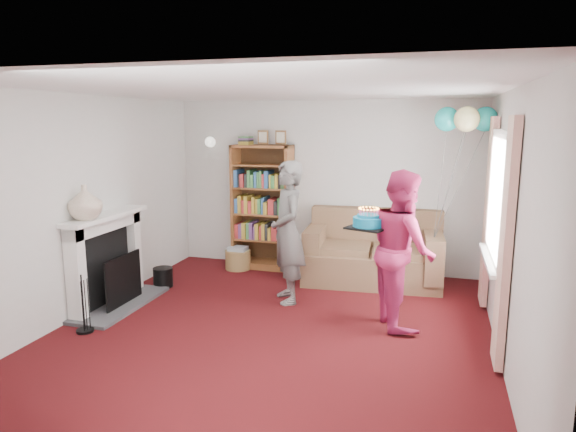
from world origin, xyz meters
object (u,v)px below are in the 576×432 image
(birthday_cake, at_px, (368,222))
(person_magenta, at_px, (402,249))
(person_striped, at_px, (288,232))
(sofa, at_px, (373,255))
(bookcase, at_px, (263,208))

(birthday_cake, bearing_deg, person_magenta, 12.53)
(person_striped, relative_size, person_magenta, 1.02)
(sofa, distance_m, person_magenta, 1.64)
(person_magenta, distance_m, birthday_cake, 0.47)
(bookcase, distance_m, birthday_cake, 2.56)
(bookcase, bearing_deg, person_striped, -60.04)
(bookcase, height_order, birthday_cake, bookcase)
(sofa, height_order, person_striped, person_striped)
(person_magenta, bearing_deg, bookcase, 30.22)
(person_striped, bearing_deg, sofa, 112.38)
(person_striped, distance_m, birthday_cake, 1.15)
(sofa, relative_size, birthday_cake, 4.66)
(sofa, bearing_deg, person_striped, -132.66)
(bookcase, xyz_separation_m, sofa, (1.69, -0.23, -0.55))
(person_magenta, relative_size, birthday_cake, 4.31)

